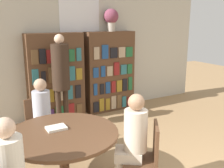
% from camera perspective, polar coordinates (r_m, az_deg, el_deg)
% --- Properties ---
extents(wall_back, '(6.40, 0.07, 3.00)m').
position_cam_1_polar(wall_back, '(5.78, -6.98, 8.28)').
color(wall_back, beige).
rests_on(wall_back, ground_plane).
extents(bookshelf_left, '(1.14, 0.34, 1.80)m').
position_cam_1_polar(bookshelf_left, '(5.48, -12.10, 1.32)').
color(bookshelf_left, brown).
rests_on(bookshelf_left, ground_plane).
extents(bookshelf_right, '(1.14, 0.34, 1.80)m').
position_cam_1_polar(bookshelf_right, '(5.97, -0.48, 2.65)').
color(bookshelf_right, brown).
rests_on(bookshelf_right, ground_plane).
extents(flower_vase, '(0.32, 0.32, 0.49)m').
position_cam_1_polar(flower_vase, '(5.88, -0.20, 14.21)').
color(flower_vase, '#B7AD9E').
rests_on(flower_vase, bookshelf_right).
extents(reading_table, '(1.34, 1.34, 0.75)m').
position_cam_1_polar(reading_table, '(3.29, -10.57, -11.94)').
color(reading_table, brown).
rests_on(reading_table, ground_plane).
extents(chair_left_side, '(0.41, 0.41, 0.88)m').
position_cam_1_polar(chair_left_side, '(4.24, -15.32, -8.40)').
color(chair_left_side, brown).
rests_on(chair_left_side, ground_plane).
extents(chair_far_side, '(0.56, 0.56, 0.88)m').
position_cam_1_polar(chair_far_side, '(3.26, 7.56, -15.12)').
color(chair_far_side, brown).
rests_on(chair_far_side, ground_plane).
extents(seated_reader_left, '(0.27, 0.37, 1.23)m').
position_cam_1_polar(seated_reader_left, '(4.00, -14.80, -6.51)').
color(seated_reader_left, '#B2B7C6').
rests_on(seated_reader_left, ground_plane).
extents(seated_reader_right, '(0.42, 0.41, 1.24)m').
position_cam_1_polar(seated_reader_right, '(3.15, 4.41, -11.53)').
color(seated_reader_right, beige).
rests_on(seated_reader_right, ground_plane).
extents(librarian_standing, '(0.33, 0.60, 1.81)m').
position_cam_1_polar(librarian_standing, '(4.95, -11.11, 2.67)').
color(librarian_standing, '#332319').
rests_on(librarian_standing, ground_plane).
extents(open_book_on_table, '(0.24, 0.18, 0.03)m').
position_cam_1_polar(open_book_on_table, '(3.34, -12.03, -9.34)').
color(open_book_on_table, silver).
rests_on(open_book_on_table, reading_table).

